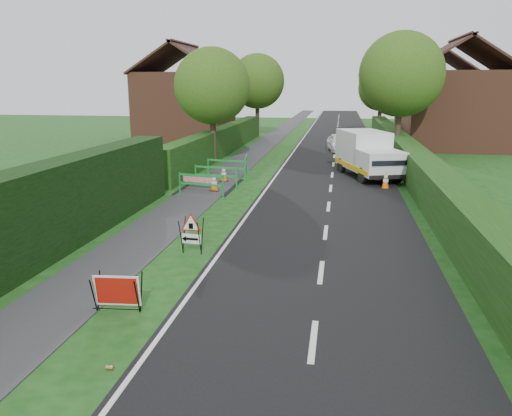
{
  "coord_description": "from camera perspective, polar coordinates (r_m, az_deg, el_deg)",
  "views": [
    {
      "loc": [
        2.84,
        -10.85,
        4.6
      ],
      "look_at": [
        0.6,
        2.46,
        1.24
      ],
      "focal_mm": 35.0,
      "sensor_mm": 36.0,
      "label": 1
    }
  ],
  "objects": [
    {
      "name": "footpath",
      "position": [
        46.45,
        2.33,
        8.3
      ],
      "size": [
        2.0,
        90.0,
        0.02
      ],
      "primitive_type": "cube",
      "color": "#2D2D30",
      "rests_on": "ground"
    },
    {
      "name": "ped_barrier_0",
      "position": [
        20.86,
        -6.3,
        2.92
      ],
      "size": [
        2.09,
        0.73,
        1.0
      ],
      "rotation": [
        0.0,
        0.0,
        -0.19
      ],
      "color": "#188633",
      "rests_on": "ground"
    },
    {
      "name": "ped_barrier_3",
      "position": [
        25.8,
        -1.17,
        5.13
      ],
      "size": [
        0.63,
        2.09,
        1.0
      ],
      "rotation": [
        0.0,
        0.0,
        1.71
      ],
      "color": "#188633",
      "rests_on": "ground"
    },
    {
      "name": "hedge_east",
      "position": [
        27.49,
        17.12,
        3.73
      ],
      "size": [
        1.2,
        50.0,
        1.5
      ],
      "primitive_type": "cube",
      "color": "#14380F",
      "rests_on": "ground"
    },
    {
      "name": "traffic_cone_3",
      "position": [
        22.04,
        -4.81,
        2.92
      ],
      "size": [
        0.38,
        0.38,
        0.79
      ],
      "color": "black",
      "rests_on": "ground"
    },
    {
      "name": "ped_barrier_1",
      "position": [
        22.85,
        -4.62,
        3.93
      ],
      "size": [
        2.09,
        0.61,
        1.0
      ],
      "rotation": [
        0.0,
        0.0,
        -0.13
      ],
      "color": "#188633",
      "rests_on": "ground"
    },
    {
      "name": "litter_can",
      "position": [
        9.02,
        -16.36,
        -17.31
      ],
      "size": [
        0.12,
        0.07,
        0.07
      ],
      "primitive_type": "cylinder",
      "rotation": [
        0.0,
        1.57,
        0.0
      ],
      "color": "#BF7F4C",
      "rests_on": "ground"
    },
    {
      "name": "house_west",
      "position": [
        42.86,
        -8.03,
        11.57
      ],
      "size": [
        7.5,
        7.4,
        7.88
      ],
      "color": "brown",
      "rests_on": "ground"
    },
    {
      "name": "hedge_west_far",
      "position": [
        34.09,
        -3.84,
        6.2
      ],
      "size": [
        1.0,
        24.0,
        1.8
      ],
      "primitive_type": "cube",
      "color": "#14380F",
      "rests_on": "ground"
    },
    {
      "name": "road_surface",
      "position": [
        46.08,
        9.19,
        8.08
      ],
      "size": [
        6.0,
        90.0,
        0.02
      ],
      "primitive_type": "cube",
      "color": "black",
      "rests_on": "ground"
    },
    {
      "name": "hatchback_car",
      "position": [
        35.55,
        9.55,
        7.39
      ],
      "size": [
        2.1,
        3.93,
        1.27
      ],
      "primitive_type": "imported",
      "rotation": [
        0.0,
        0.0,
        0.16
      ],
      "color": "white",
      "rests_on": "ground"
    },
    {
      "name": "red_rect_sign",
      "position": [
        10.77,
        -15.6,
        -9.16
      ],
      "size": [
        0.99,
        0.65,
        0.8
      ],
      "rotation": [
        0.0,
        0.0,
        0.09
      ],
      "color": "black",
      "rests_on": "ground"
    },
    {
      "name": "ground",
      "position": [
        12.13,
        -4.77,
        -8.37
      ],
      "size": [
        120.0,
        120.0,
        0.0
      ],
      "primitive_type": "plane",
      "color": "#144012",
      "rests_on": "ground"
    },
    {
      "name": "triangle_sign",
      "position": [
        13.85,
        -7.54,
        -2.55
      ],
      "size": [
        0.72,
        0.72,
        0.99
      ],
      "rotation": [
        0.0,
        0.0,
        -0.06
      ],
      "color": "black",
      "rests_on": "ground"
    },
    {
      "name": "traffic_cone_2",
      "position": [
        27.36,
        14.14,
        4.71
      ],
      "size": [
        0.38,
        0.38,
        0.79
      ],
      "color": "black",
      "rests_on": "ground"
    },
    {
      "name": "ped_barrier_2",
      "position": [
        24.86,
        -3.4,
        4.77
      ],
      "size": [
        2.09,
        0.71,
        1.0
      ],
      "rotation": [
        0.0,
        0.0,
        -0.18
      ],
      "color": "#188633",
      "rests_on": "ground"
    },
    {
      "name": "hedge_west_near",
      "position": [
        14.16,
        -24.91,
        -6.34
      ],
      "size": [
        1.1,
        18.0,
        2.5
      ],
      "primitive_type": "cube",
      "color": "black",
      "rests_on": "ground"
    },
    {
      "name": "works_van",
      "position": [
        25.96,
        12.64,
        6.12
      ],
      "size": [
        3.4,
        5.3,
        2.27
      ],
      "rotation": [
        0.0,
        0.0,
        0.33
      ],
      "color": "silver",
      "rests_on": "ground"
    },
    {
      "name": "tree_fw",
      "position": [
        45.47,
        0.16,
        14.27
      ],
      "size": [
        4.8,
        4.8,
        7.24
      ],
      "color": "#2D2116",
      "rests_on": "ground"
    },
    {
      "name": "house_east_b",
      "position": [
        53.67,
        19.8,
        11.36
      ],
      "size": [
        7.5,
        7.4,
        7.88
      ],
      "color": "brown",
      "rests_on": "ground"
    },
    {
      "name": "tree_nw",
      "position": [
        29.8,
        -5.03,
        13.7
      ],
      "size": [
        4.4,
        4.4,
        6.7
      ],
      "color": "#2D2116",
      "rests_on": "ground"
    },
    {
      "name": "traffic_cone_0",
      "position": [
        23.24,
        14.6,
        3.09
      ],
      "size": [
        0.38,
        0.38,
        0.79
      ],
      "color": "black",
      "rests_on": "ground"
    },
    {
      "name": "tree_ne",
      "position": [
        33.05,
        16.28,
        14.44
      ],
      "size": [
        5.2,
        5.2,
        7.79
      ],
      "color": "#2D2116",
      "rests_on": "ground"
    },
    {
      "name": "tree_fe",
      "position": [
        48.98,
        14.12,
        13.13
      ],
      "size": [
        4.2,
        4.2,
        6.33
      ],
      "color": "#2D2116",
      "rests_on": "ground"
    },
    {
      "name": "traffic_cone_4",
      "position": [
        24.19,
        -3.72,
        3.93
      ],
      "size": [
        0.38,
        0.38,
        0.79
      ],
      "color": "black",
      "rests_on": "ground"
    },
    {
      "name": "house_east_a",
      "position": [
        39.74,
        21.8,
        10.55
      ],
      "size": [
        7.5,
        7.4,
        7.88
      ],
      "color": "brown",
      "rests_on": "ground"
    },
    {
      "name": "traffic_cone_1",
      "position": [
        25.1,
        13.82,
        3.92
      ],
      "size": [
        0.38,
        0.38,
        0.79
      ],
      "color": "black",
      "rests_on": "ground"
    },
    {
      "name": "redwhite_plank",
      "position": [
        22.55,
        -6.61,
        2.11
      ],
      "size": [
        1.47,
        0.36,
        0.25
      ],
      "primitive_type": "cube",
      "rotation": [
        0.0,
        0.0,
        -0.22
      ],
      "color": "red",
      "rests_on": "ground"
    }
  ]
}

